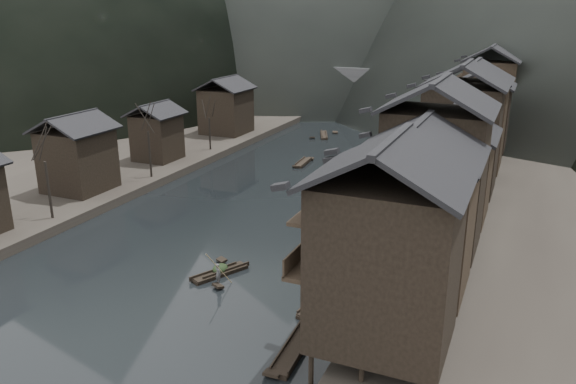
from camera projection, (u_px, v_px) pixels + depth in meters
The scene contains 12 objects.
water at pixel (192, 267), 44.67m from camera, with size 300.00×300.00×0.00m, color black.
left_bank at pixel (144, 130), 92.60m from camera, with size 40.00×200.00×1.20m, color #2D2823.
stilt_houses at pixel (459, 131), 52.20m from camera, with size 9.00×67.60×15.28m.
left_houses at pixel (137, 129), 68.20m from camera, with size 8.10×53.20×8.73m.
bare_trees at pixel (100, 142), 57.55m from camera, with size 3.90×44.74×7.80m.
moored_sampans at pixel (399, 206), 57.94m from camera, with size 3.17×61.00×0.47m.
midriver_boats at pixel (354, 131), 93.48m from camera, with size 9.40×43.36×0.45m.
stone_bridge at pixel (400, 89), 105.81m from camera, with size 40.00×6.00×9.00m.
hero_sampan at pixel (220, 272), 43.39m from camera, with size 3.02×4.90×0.44m.
cargo_heap at pixel (220, 264), 43.44m from camera, with size 1.11×1.46×0.67m, color black.
boatman at pixel (218, 270), 41.40m from camera, with size 0.58×0.38×1.59m, color #515153.
bamboo_pole at pixel (219, 241), 40.57m from camera, with size 0.06×0.06×3.88m, color #8C7A51.
Camera 1 is at (23.20, -34.15, 19.64)m, focal length 35.00 mm.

